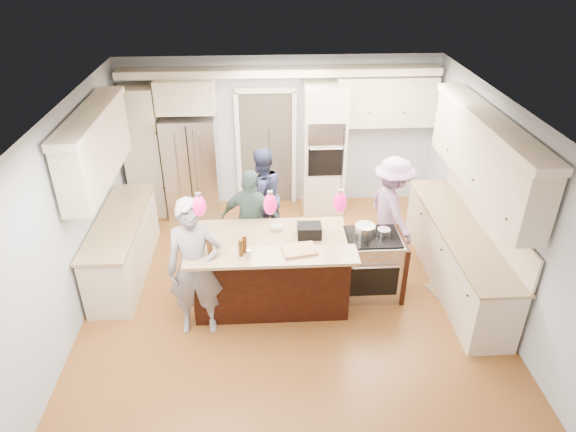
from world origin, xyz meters
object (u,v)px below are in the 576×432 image
refrigerator (192,166)px  kitchen_island (271,269)px  person_bar_end (195,269)px  person_far_left (261,196)px  island_range (372,264)px

refrigerator → kitchen_island: refrigerator is taller
person_bar_end → kitchen_island: bearing=29.3°
refrigerator → person_far_left: bearing=-41.1°
person_bar_end → person_far_left: size_ratio=1.15×
refrigerator → person_far_left: refrigerator is taller
island_range → person_far_left: bearing=136.3°
kitchen_island → person_far_left: bearing=94.1°
kitchen_island → person_far_left: person_far_left is taller
refrigerator → person_bar_end: 3.16m
refrigerator → person_bar_end: (0.37, -3.13, 0.03)m
person_bar_end → refrigerator: bearing=94.8°
person_bar_end → person_far_left: bearing=66.6°
kitchen_island → island_range: bearing=3.1°
refrigerator → person_bar_end: size_ratio=0.97×
person_far_left → refrigerator: bearing=-71.0°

